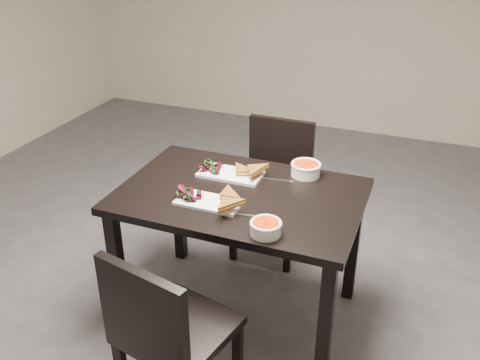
{
  "coord_description": "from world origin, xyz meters",
  "views": [
    {
      "loc": [
        1.1,
        -2.55,
        2.0
      ],
      "look_at": [
        0.27,
        -0.43,
        0.82
      ],
      "focal_mm": 39.13,
      "sensor_mm": 36.0,
      "label": 1
    }
  ],
  "objects_px": {
    "soup_bowl_near": "(266,227)",
    "soup_bowl_far": "(306,168)",
    "chair_near": "(165,330)",
    "plate_far": "(230,174)",
    "chair_far": "(275,179)",
    "table": "(240,210)",
    "plate_near": "(209,202)"
  },
  "relations": [
    {
      "from": "chair_far",
      "to": "soup_bowl_near",
      "type": "bearing_deg",
      "value": -74.25
    },
    {
      "from": "chair_near",
      "to": "soup_bowl_near",
      "type": "height_order",
      "value": "chair_near"
    },
    {
      "from": "plate_near",
      "to": "chair_far",
      "type": "bearing_deg",
      "value": 85.76
    },
    {
      "from": "soup_bowl_near",
      "to": "soup_bowl_far",
      "type": "xyz_separation_m",
      "value": [
        0.01,
        0.61,
        0.0
      ]
    },
    {
      "from": "chair_near",
      "to": "soup_bowl_near",
      "type": "distance_m",
      "value": 0.59
    },
    {
      "from": "soup_bowl_near",
      "to": "plate_far",
      "type": "bearing_deg",
      "value": 127.49
    },
    {
      "from": "table",
      "to": "chair_near",
      "type": "bearing_deg",
      "value": -92.74
    },
    {
      "from": "plate_near",
      "to": "soup_bowl_near",
      "type": "height_order",
      "value": "soup_bowl_near"
    },
    {
      "from": "table",
      "to": "chair_far",
      "type": "relative_size",
      "value": 1.41
    },
    {
      "from": "plate_near",
      "to": "chair_near",
      "type": "bearing_deg",
      "value": -83.73
    },
    {
      "from": "soup_bowl_far",
      "to": "plate_far",
      "type": "bearing_deg",
      "value": -157.93
    },
    {
      "from": "plate_near",
      "to": "table",
      "type": "bearing_deg",
      "value": 57.72
    },
    {
      "from": "plate_far",
      "to": "soup_bowl_far",
      "type": "relative_size",
      "value": 2.09
    },
    {
      "from": "soup_bowl_near",
      "to": "plate_far",
      "type": "relative_size",
      "value": 0.42
    },
    {
      "from": "table",
      "to": "plate_far",
      "type": "bearing_deg",
      "value": 126.73
    },
    {
      "from": "table",
      "to": "chair_near",
      "type": "relative_size",
      "value": 1.41
    },
    {
      "from": "table",
      "to": "plate_near",
      "type": "bearing_deg",
      "value": -122.28
    },
    {
      "from": "chair_far",
      "to": "plate_far",
      "type": "relative_size",
      "value": 2.55
    },
    {
      "from": "plate_far",
      "to": "soup_bowl_far",
      "type": "height_order",
      "value": "soup_bowl_far"
    },
    {
      "from": "chair_near",
      "to": "plate_far",
      "type": "distance_m",
      "value": 0.94
    },
    {
      "from": "chair_near",
      "to": "plate_far",
      "type": "height_order",
      "value": "chair_near"
    },
    {
      "from": "chair_near",
      "to": "soup_bowl_near",
      "type": "bearing_deg",
      "value": 69.92
    },
    {
      "from": "plate_far",
      "to": "soup_bowl_far",
      "type": "distance_m",
      "value": 0.4
    },
    {
      "from": "chair_far",
      "to": "plate_near",
      "type": "bearing_deg",
      "value": -93.89
    },
    {
      "from": "chair_near",
      "to": "plate_far",
      "type": "relative_size",
      "value": 2.55
    },
    {
      "from": "chair_far",
      "to": "soup_bowl_near",
      "type": "height_order",
      "value": "chair_far"
    },
    {
      "from": "chair_near",
      "to": "soup_bowl_far",
      "type": "xyz_separation_m",
      "value": [
        0.29,
        1.05,
        0.31
      ]
    },
    {
      "from": "table",
      "to": "soup_bowl_far",
      "type": "height_order",
      "value": "soup_bowl_far"
    },
    {
      "from": "chair_far",
      "to": "soup_bowl_far",
      "type": "xyz_separation_m",
      "value": [
        0.29,
        -0.39,
        0.31
      ]
    },
    {
      "from": "plate_far",
      "to": "soup_bowl_far",
      "type": "xyz_separation_m",
      "value": [
        0.37,
        0.15,
        0.03
      ]
    },
    {
      "from": "soup_bowl_near",
      "to": "soup_bowl_far",
      "type": "distance_m",
      "value": 0.61
    },
    {
      "from": "table",
      "to": "plate_near",
      "type": "xyz_separation_m",
      "value": [
        -0.1,
        -0.16,
        0.11
      ]
    }
  ]
}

